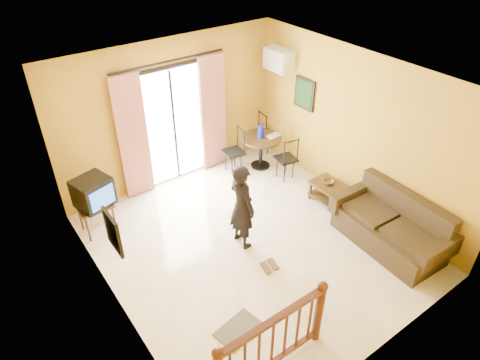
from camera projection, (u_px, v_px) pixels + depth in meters
ground at (252, 244)px, 7.07m from camera, size 5.00×5.00×0.00m
room_shell at (253, 156)px, 6.11m from camera, size 5.00×5.00×5.00m
balcony_door at (174, 125)px, 8.02m from camera, size 2.25×0.14×2.46m
tv_table at (95, 208)px, 7.10m from camera, size 0.54×0.45×0.55m
television at (93, 192)px, 6.93m from camera, size 0.66×0.62×0.49m
picture_left at (113, 232)px, 4.99m from camera, size 0.05×0.42×0.52m
dining_table at (261, 144)px, 8.75m from camera, size 0.82×0.82×0.69m
water_jug at (261, 132)px, 8.61m from camera, size 0.13×0.13×0.25m
serving_tray at (273, 136)px, 8.71m from camera, size 0.29×0.19×0.02m
dining_chairs at (262, 166)px, 9.06m from camera, size 1.56×1.50×0.95m
air_conditioner at (279, 60)px, 8.17m from camera, size 0.31×0.60×0.40m
botanical_print at (304, 94)px, 8.08m from camera, size 0.05×0.50×0.60m
coffee_table at (334, 193)px, 7.80m from camera, size 0.50×0.89×0.40m
bowl at (329, 182)px, 7.80m from camera, size 0.20×0.20×0.06m
sofa at (392, 227)px, 6.92m from camera, size 0.96×1.91×0.90m
standing_person at (242, 206)px, 6.69m from camera, size 0.36×0.54×1.49m
stair_balustrade at (273, 340)px, 4.93m from camera, size 1.63×0.13×1.04m
doormat at (239, 329)px, 5.70m from camera, size 0.66×0.50×0.02m
sandals at (269, 266)px, 6.64m from camera, size 0.29×0.27×0.03m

